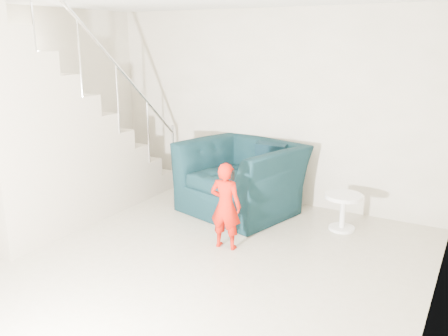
{
  "coord_description": "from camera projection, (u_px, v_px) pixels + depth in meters",
  "views": [
    {
      "loc": [
        2.75,
        -3.39,
        2.29
      ],
      "look_at": [
        0.15,
        1.2,
        0.85
      ],
      "focal_mm": 38.0,
      "sensor_mm": 36.0,
      "label": 1
    }
  ],
  "objects": [
    {
      "name": "floor",
      "position": [
        152.0,
        275.0,
        4.75
      ],
      "size": [
        5.5,
        5.5,
        0.0
      ],
      "primitive_type": "plane",
      "color": "gray",
      "rests_on": "ground"
    },
    {
      "name": "back_wall",
      "position": [
        269.0,
        107.0,
        6.7
      ],
      "size": [
        5.0,
        0.0,
        5.0
      ],
      "primitive_type": "plane",
      "rotation": [
        1.57,
        0.0,
        0.0
      ],
      "color": "#AAA28B",
      "rests_on": "floor"
    },
    {
      "name": "right_wall",
      "position": [
        438.0,
        183.0,
        3.21
      ],
      "size": [
        0.0,
        5.5,
        5.5
      ],
      "primitive_type": "plane",
      "rotation": [
        1.57,
        0.0,
        -1.57
      ],
      "color": "#AAA28B",
      "rests_on": "floor"
    },
    {
      "name": "armchair",
      "position": [
        241.0,
        178.0,
        6.41
      ],
      "size": [
        1.72,
        1.59,
        0.94
      ],
      "primitive_type": "imported",
      "rotation": [
        0.0,
        0.0,
        -0.25
      ],
      "color": "black",
      "rests_on": "floor"
    },
    {
      "name": "toddler",
      "position": [
        226.0,
        206.0,
        5.26
      ],
      "size": [
        0.38,
        0.27,
        0.99
      ],
      "primitive_type": "imported",
      "rotation": [
        0.0,
        0.0,
        3.23
      ],
      "color": "#A70F05",
      "rests_on": "floor"
    },
    {
      "name": "side_table",
      "position": [
        343.0,
        206.0,
        5.81
      ],
      "size": [
        0.46,
        0.46,
        0.46
      ],
      "color": "white",
      "rests_on": "floor"
    },
    {
      "name": "staircase",
      "position": [
        49.0,
        150.0,
        5.92
      ],
      "size": [
        1.02,
        3.03,
        3.62
      ],
      "color": "#ADA089",
      "rests_on": "floor"
    },
    {
      "name": "cushion",
      "position": [
        272.0,
        158.0,
        6.48
      ],
      "size": [
        0.44,
        0.21,
        0.44
      ],
      "primitive_type": "cube",
      "rotation": [
        0.21,
        0.0,
        0.0
      ],
      "color": "black",
      "rests_on": "armchair"
    },
    {
      "name": "throw",
      "position": [
        201.0,
        162.0,
        6.74
      ],
      "size": [
        0.05,
        0.46,
        0.51
      ],
      "primitive_type": "cube",
      "color": "black",
      "rests_on": "armchair"
    },
    {
      "name": "phone",
      "position": [
        233.0,
        176.0,
        5.11
      ],
      "size": [
        0.02,
        0.05,
        0.1
      ],
      "primitive_type": "cube",
      "rotation": [
        0.0,
        0.0,
        -0.07
      ],
      "color": "black",
      "rests_on": "toddler"
    }
  ]
}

